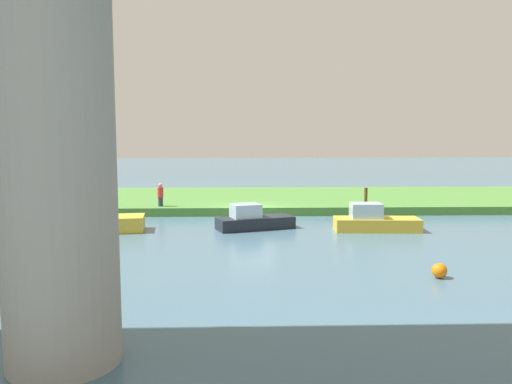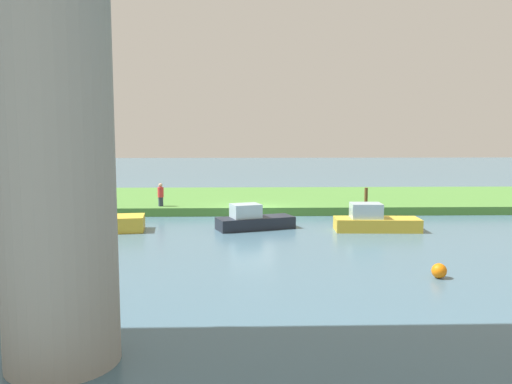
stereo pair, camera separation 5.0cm
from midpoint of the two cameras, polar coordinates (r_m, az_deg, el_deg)
name	(u,v)px [view 1 (the left image)]	position (r m, az deg, el deg)	size (l,w,h in m)	color
ground_plane	(253,216)	(29.80, -0.39, -2.76)	(160.00, 160.00, 0.00)	#476B7F
grassy_bank	(251,199)	(35.70, -0.63, -0.84)	(80.00, 12.00, 0.50)	#4C8438
bridge_pylon	(56,135)	(10.91, -21.77, 6.02)	(2.33, 2.33, 9.48)	#9E998E
person_on_bank	(160,195)	(30.92, -10.77, -0.29)	(0.47, 0.47, 1.39)	#2D334C
mooring_post	(366,196)	(31.55, 12.23, -0.50)	(0.20, 0.20, 1.07)	brown
riverboat_paddlewheel	(374,221)	(25.90, 13.12, -3.20)	(4.24, 1.68, 1.39)	gold
pontoon_yellow	(32,215)	(29.82, -23.99, -2.41)	(3.92, 1.47, 1.30)	#99999E
skiff_small	(253,220)	(25.73, -0.40, -3.16)	(4.14, 2.59, 1.30)	#1E232D
motorboat_red	(90,220)	(26.23, -18.27, -3.05)	(5.07, 2.35, 1.63)	gold
marker_buoy	(439,271)	(18.09, 19.90, -8.34)	(0.50, 0.50, 0.50)	orange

